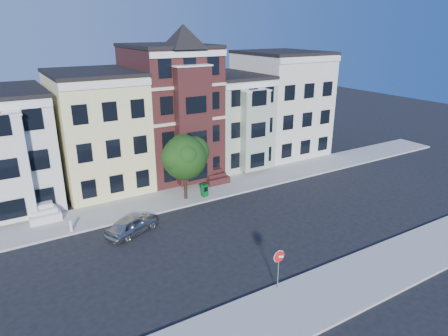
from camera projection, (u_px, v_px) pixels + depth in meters
ground at (256, 230)px, 28.66m from camera, size 120.00×120.00×0.00m
far_sidewalk at (203, 192)px, 35.08m from camera, size 60.00×4.00×0.15m
near_sidewalk at (340, 287)px, 22.18m from camera, size 60.00×4.00×0.15m
house_yellow at (98, 132)px, 35.26m from camera, size 7.00×9.00×10.00m
house_brown at (170, 112)px, 38.35m from camera, size 7.00×9.00×12.00m
house_green at (228, 120)px, 42.02m from camera, size 6.00×9.00×9.00m
house_cream at (280, 104)px, 45.10m from camera, size 8.00×9.00×11.00m
street_tree at (185, 161)px, 32.39m from camera, size 6.08×6.08×6.72m
parked_car at (132, 225)px, 27.92m from camera, size 4.25×3.00×1.34m
newspaper_box at (205, 190)px, 33.77m from camera, size 0.56×0.52×1.10m
fire_hydrant at (71, 227)px, 28.04m from camera, size 0.25×0.25×0.66m
stop_sign at (278, 267)px, 21.58m from camera, size 0.72×0.38×2.68m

